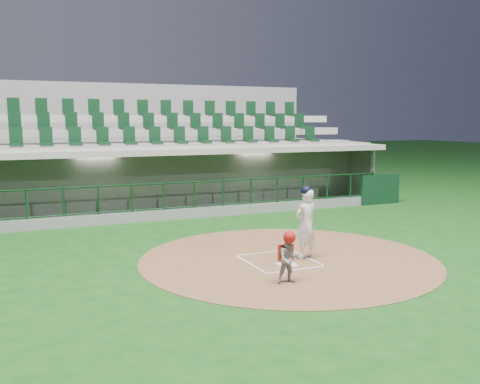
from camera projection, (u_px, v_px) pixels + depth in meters
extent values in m
plane|color=#144413|center=(273.00, 258.00, 13.02)|extent=(120.00, 120.00, 0.00)
cylinder|color=brown|center=(288.00, 259.00, 12.95)|extent=(7.20, 7.20, 0.01)
cube|color=white|center=(287.00, 265.00, 12.38)|extent=(0.43, 0.43, 0.02)
cube|color=white|center=(251.00, 264.00, 12.44)|extent=(0.05, 1.80, 0.01)
cube|color=silver|center=(306.00, 257.00, 13.04)|extent=(0.05, 1.80, 0.01)
cube|color=white|center=(263.00, 253.00, 13.51)|extent=(1.55, 0.05, 0.01)
cube|color=white|center=(297.00, 270.00, 11.97)|extent=(1.55, 0.05, 0.01)
cube|color=slate|center=(181.00, 225.00, 19.90)|extent=(15.00, 3.00, 0.10)
cube|color=gray|center=(169.00, 184.00, 21.17)|extent=(15.00, 0.20, 2.70)
cube|color=beige|center=(170.00, 178.00, 21.03)|extent=(13.50, 0.04, 0.90)
cube|color=slate|center=(350.00, 179.00, 22.69)|extent=(0.20, 3.00, 2.70)
cube|color=#A09A91|center=(182.00, 149.00, 19.29)|extent=(15.40, 3.50, 0.20)
cube|color=slate|center=(195.00, 214.00, 18.40)|extent=(15.00, 0.15, 0.40)
cube|color=black|center=(194.00, 168.00, 18.19)|extent=(15.00, 0.01, 0.95)
cube|color=brown|center=(173.00, 214.00, 20.82)|extent=(12.75, 0.40, 0.45)
cube|color=white|center=(97.00, 155.00, 18.35)|extent=(1.30, 0.35, 0.04)
cube|color=white|center=(254.00, 151.00, 20.73)|extent=(1.30, 0.35, 0.04)
cube|color=black|center=(380.00, 189.00, 21.39)|extent=(1.80, 0.18, 1.20)
imported|color=#A11711|center=(34.00, 205.00, 18.42)|extent=(1.40, 1.12, 1.89)
imported|color=#AF1217|center=(118.00, 205.00, 19.48)|extent=(0.98, 0.62, 1.55)
imported|color=#A01511|center=(231.00, 194.00, 21.23)|extent=(0.96, 0.66, 1.90)
imported|color=#AB1E12|center=(296.00, 190.00, 22.48)|extent=(1.79, 0.72, 1.88)
cube|color=gray|center=(158.00, 172.00, 22.63)|extent=(17.00, 6.50, 2.50)
cube|color=gray|center=(167.00, 147.00, 21.11)|extent=(16.60, 0.95, 0.30)
cube|color=#99968B|center=(160.00, 132.00, 21.90)|extent=(16.60, 0.95, 0.30)
cube|color=#AEA79D|center=(154.00, 119.00, 22.69)|extent=(16.60, 0.95, 0.30)
cube|color=gray|center=(139.00, 137.00, 25.49)|extent=(17.00, 0.25, 5.05)
imported|color=white|center=(306.00, 224.00, 12.89)|extent=(0.70, 0.55, 1.70)
sphere|color=black|center=(306.00, 191.00, 12.78)|extent=(0.28, 0.28, 0.28)
cylinder|color=tan|center=(302.00, 210.00, 12.51)|extent=(0.58, 0.79, 0.39)
imported|color=gray|center=(289.00, 259.00, 10.95)|extent=(0.54, 0.45, 1.00)
sphere|color=#A91412|center=(289.00, 238.00, 10.89)|extent=(0.26, 0.26, 0.26)
cube|color=#AE1F12|center=(286.00, 252.00, 11.07)|extent=(0.32, 0.10, 0.35)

